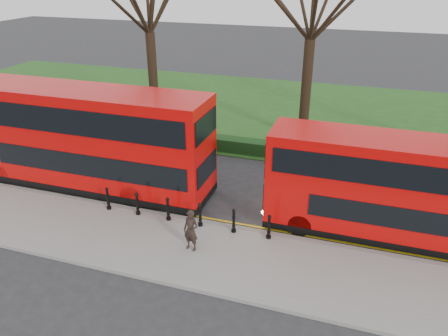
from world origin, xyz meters
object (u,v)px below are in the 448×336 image
(bollard_row, at_px, (184,212))
(bus_lead, at_px, (85,139))
(bus_rear, at_px, (403,191))
(pedestrian, at_px, (191,230))

(bollard_row, xyz_separation_m, bus_lead, (-5.75, 1.92, 1.78))
(bollard_row, relative_size, bus_rear, 0.71)
(bollard_row, xyz_separation_m, bus_rear, (8.30, 1.87, 1.42))
(bus_rear, relative_size, pedestrian, 6.26)
(bus_lead, bearing_deg, bollard_row, -18.50)
(bus_lead, bearing_deg, pedestrian, -27.72)
(bus_lead, bearing_deg, bus_rear, -0.21)
(bollard_row, relative_size, pedestrian, 4.42)
(bus_rear, height_order, pedestrian, bus_rear)
(bollard_row, xyz_separation_m, pedestrian, (0.98, -1.61, 0.33))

